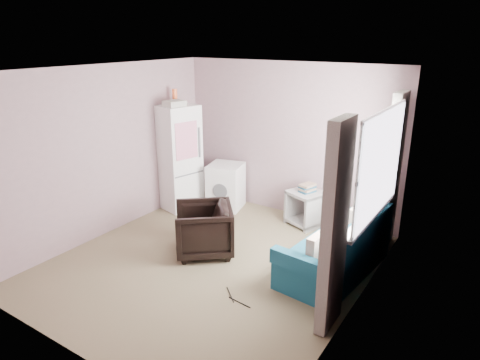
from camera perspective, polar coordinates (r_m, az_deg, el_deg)
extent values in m
cube|color=#7B6D50|center=(5.83, -3.69, -10.97)|extent=(3.80, 4.20, 0.02)
cube|color=silver|center=(5.07, -4.30, 14.56)|extent=(3.80, 4.20, 0.02)
cube|color=gray|center=(7.05, 6.38, 5.32)|extent=(3.80, 0.02, 2.50)
cube|color=gray|center=(3.96, -22.69, -7.07)|extent=(3.80, 0.02, 2.50)
cube|color=gray|center=(6.60, -17.40, 3.63)|extent=(0.02, 4.20, 2.50)
cube|color=gray|center=(4.50, 15.94, -3.21)|extent=(0.02, 4.20, 2.50)
cube|color=white|center=(5.07, 18.37, 2.01)|extent=(0.01, 1.60, 1.20)
imported|color=black|center=(5.90, -4.88, -6.28)|extent=(1.02, 1.03, 0.77)
cube|color=white|center=(7.39, -8.27, 3.01)|extent=(0.75, 0.75, 1.79)
cube|color=#575960|center=(7.21, -6.76, 0.76)|extent=(0.15, 0.56, 0.02)
cube|color=#575960|center=(7.19, -5.45, 5.01)|extent=(0.03, 0.03, 0.51)
cube|color=white|center=(7.03, -7.13, 5.23)|extent=(0.11, 0.42, 0.61)
cylinder|color=orange|center=(7.27, -8.69, 10.95)|extent=(0.10, 0.10, 0.25)
cube|color=#BBB9B0|center=(7.03, -8.74, 10.05)|extent=(0.33, 0.36, 0.09)
cube|color=white|center=(7.42, -1.90, -0.81)|extent=(0.67, 0.67, 0.78)
cube|color=#575960|center=(7.29, -1.98, 1.84)|extent=(0.62, 0.61, 0.05)
cylinder|color=#575960|center=(7.17, -2.69, -1.49)|extent=(0.25, 0.08, 0.26)
cube|color=gray|center=(6.77, 8.93, -1.75)|extent=(0.65, 0.65, 0.04)
cube|color=gray|center=(6.95, 8.74, -5.32)|extent=(0.65, 0.65, 0.04)
cube|color=gray|center=(7.01, 7.52, -3.14)|extent=(0.22, 0.48, 0.56)
cube|color=gray|center=(6.72, 10.18, -4.30)|extent=(0.22, 0.48, 0.56)
cube|color=navy|center=(6.76, 8.94, -1.44)|extent=(0.24, 0.29, 0.03)
cube|color=gray|center=(6.74, 9.04, -1.20)|extent=(0.23, 0.28, 0.03)
cube|color=navy|center=(6.75, 8.94, -0.87)|extent=(0.26, 0.29, 0.03)
cube|color=gray|center=(6.72, 9.00, -0.67)|extent=(0.23, 0.28, 0.03)
cube|color=#1B617D|center=(5.65, 12.39, -10.18)|extent=(0.96, 1.74, 0.37)
cube|color=#1B617D|center=(5.36, 15.63, -7.43)|extent=(0.34, 1.67, 0.41)
cube|color=#1B617D|center=(4.89, 8.22, -11.04)|extent=(0.79, 0.21, 0.18)
cube|color=#1B617D|center=(6.20, 15.99, -4.95)|extent=(0.79, 0.21, 0.18)
cube|color=#FFDBC0|center=(5.04, 10.32, -9.05)|extent=(0.15, 0.38, 0.37)
cube|color=#FFDBC0|center=(5.91, 15.42, -5.08)|extent=(0.15, 0.38, 0.37)
cube|color=gray|center=(5.52, 11.40, -8.57)|extent=(0.24, 0.33, 0.02)
cube|color=silver|center=(5.42, 12.55, -7.90)|extent=(0.09, 0.31, 0.20)
cube|color=white|center=(5.29, 16.97, -4.41)|extent=(0.14, 1.70, 0.04)
cube|color=white|center=(5.27, 17.52, -4.22)|extent=(0.02, 1.68, 0.05)
cube|color=white|center=(5.07, 18.18, 2.04)|extent=(0.02, 1.68, 0.05)
cube|color=white|center=(4.94, 18.89, 8.71)|extent=(0.02, 1.68, 0.05)
cube|color=white|center=(4.33, 15.33, -0.47)|extent=(0.02, 0.05, 1.20)
cube|color=white|center=(4.82, 17.32, 1.29)|extent=(0.02, 0.05, 1.20)
cube|color=white|center=(5.32, 18.95, 2.72)|extent=(0.02, 0.05, 1.20)
cube|color=white|center=(5.83, 20.30, 3.91)|extent=(0.02, 0.05, 1.20)
cube|color=beige|center=(4.26, 12.52, -6.39)|extent=(0.12, 0.46, 2.18)
cube|color=beige|center=(6.21, 19.70, 1.02)|extent=(0.12, 0.46, 2.18)
cylinder|color=black|center=(5.04, -0.06, -16.00)|extent=(0.31, 0.05, 0.01)
cylinder|color=black|center=(5.16, -1.30, -15.02)|extent=(0.24, 0.22, 0.01)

